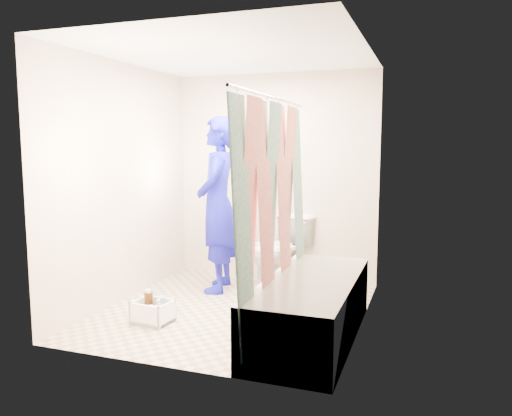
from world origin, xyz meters
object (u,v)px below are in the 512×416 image
(bathtub, at_px, (311,307))
(cleaning_caddy, at_px, (154,313))
(toilet, at_px, (280,251))
(plumber, at_px, (218,204))

(bathtub, height_order, cleaning_caddy, bathtub)
(bathtub, height_order, toilet, toilet)
(bathtub, xyz_separation_m, plumber, (-1.27, 1.03, 0.68))
(plumber, bearing_deg, bathtub, 37.74)
(toilet, distance_m, plumber, 0.89)
(bathtub, distance_m, toilet, 1.59)
(toilet, relative_size, cleaning_caddy, 2.24)
(bathtub, xyz_separation_m, toilet, (-0.69, 1.43, 0.13))
(cleaning_caddy, bearing_deg, plumber, 89.36)
(toilet, xyz_separation_m, plumber, (-0.58, -0.40, 0.55))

